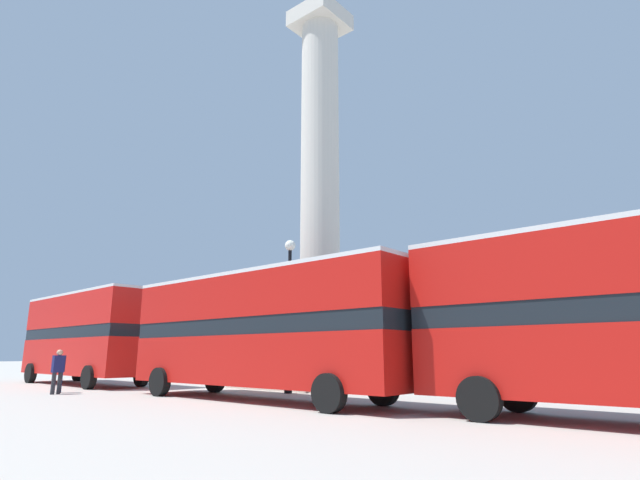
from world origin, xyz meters
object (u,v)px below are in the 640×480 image
at_px(street_lamp, 289,303).
at_px(pedestrian_near_lamp, 58,369).
at_px(bus_b, 87,334).
at_px(pedestrian_by_plinth, 58,369).
at_px(bus_a, 261,329).
at_px(equestrian_statue, 244,349).
at_px(monument_column, 320,252).

xyz_separation_m(street_lamp, pedestrian_near_lamp, (-7.08, -5.65, -2.56)).
height_order(bus_b, pedestrian_by_plinth, bus_b).
bearing_deg(bus_b, bus_a, 1.51).
height_order(bus_a, equestrian_statue, equestrian_statue).
xyz_separation_m(bus_b, pedestrian_near_lamp, (4.54, -3.13, -1.54)).
distance_m(monument_column, bus_a, 8.02).
relative_size(street_lamp, pedestrian_by_plinth, 3.68).
relative_size(equestrian_statue, pedestrian_near_lamp, 3.71).
bearing_deg(bus_a, pedestrian_by_plinth, -156.58).
xyz_separation_m(street_lamp, pedestrian_by_plinth, (-6.41, -5.96, -2.55)).
relative_size(equestrian_statue, street_lamp, 1.00).
relative_size(bus_a, pedestrian_by_plinth, 7.00).
bearing_deg(pedestrian_by_plinth, bus_b, -128.24).
height_order(pedestrian_near_lamp, pedestrian_by_plinth, pedestrian_by_plinth).
relative_size(bus_b, pedestrian_by_plinth, 6.27).
bearing_deg(equestrian_statue, pedestrian_by_plinth, -66.24).
relative_size(street_lamp, pedestrian_near_lamp, 3.69).
bearing_deg(pedestrian_near_lamp, bus_b, 64.42).
bearing_deg(pedestrian_near_lamp, bus_a, -62.44).
bearing_deg(monument_column, equestrian_statue, 155.55).
bearing_deg(pedestrian_by_plinth, street_lamp, 128.12).
bearing_deg(monument_column, street_lamp, -68.84).
xyz_separation_m(bus_b, pedestrian_by_plinth, (5.22, -3.45, -1.54)).
xyz_separation_m(monument_column, bus_b, (-10.24, -6.08, -3.85)).
xyz_separation_m(bus_a, street_lamp, (-1.38, 2.81, 1.16)).
bearing_deg(bus_b, monument_column, 33.49).
bearing_deg(street_lamp, pedestrian_by_plinth, -137.07).
distance_m(bus_a, pedestrian_near_lamp, 9.04).
xyz_separation_m(monument_column, pedestrian_by_plinth, (-5.02, -9.53, -5.39)).
height_order(bus_b, street_lamp, street_lamp).
distance_m(bus_b, equestrian_statue, 10.97).
distance_m(monument_column, equestrian_statue, 12.57).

